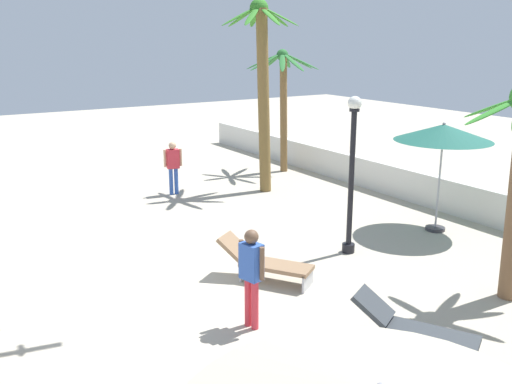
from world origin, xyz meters
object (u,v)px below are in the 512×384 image
Objects in this scene: lounge_chair_1 at (414,328)px; guest_0 at (173,163)px; lounge_chair_2 at (265,262)px; guest_1 at (251,269)px; palm_tree_3 at (262,76)px; lamp_post_0 at (352,171)px; palm_tree_0 at (283,91)px; patio_umbrella_2 at (443,133)px.

guest_0 is at bearing 176.01° from lounge_chair_1.
guest_1 is at bearing -39.66° from lounge_chair_2.
guest_0 is at bearing 170.33° from lounge_chair_2.
palm_tree_3 reaches higher than guest_1.
lounge_chair_2 is at bearing -82.92° from lamp_post_0.
palm_tree_3 reaches higher than lounge_chair_1.
lounge_chair_2 is 7.02m from guest_0.
lounge_chair_1 is (11.24, -5.38, -2.44)m from palm_tree_0.
lamp_post_0 is 1.82× the size of lounge_chair_1.
guest_1 is (9.26, -7.05, -1.80)m from palm_tree_0.
palm_tree_0 is 8.29m from lamp_post_0.
palm_tree_3 is 10.44m from lounge_chair_1.
patio_umbrella_2 is at bearing -4.31° from palm_tree_0.
lamp_post_0 is 4.48m from lounge_chair_1.
lamp_post_0 is 2.14× the size of guest_0.
palm_tree_0 reaches higher than guest_1.
palm_tree_0 is 5.10m from guest_0.
guest_1 is (1.46, -1.21, 0.64)m from lounge_chair_2.
palm_tree_0 reaches higher than lamp_post_0.
guest_1 is at bearing -64.17° from lamp_post_0.
guest_0 is (-10.34, 0.72, 0.58)m from lounge_chair_1.
palm_tree_0 is 0.74× the size of palm_tree_3.
guest_1 is (-1.98, -1.66, 0.64)m from lounge_chair_1.
lounge_chair_1 is at bearing -25.60° from palm_tree_0.
palm_tree_0 is at bearing 142.71° from guest_1.
palm_tree_3 is 3.02× the size of lounge_chair_1.
patio_umbrella_2 is 6.86m from guest_1.
lamp_post_0 is (7.50, -3.41, -0.98)m from palm_tree_0.
patio_umbrella_2 is at bearing 93.24° from lounge_chair_2.
lounge_chair_2 is 2.00m from guest_1.
lamp_post_0 reaches higher than lounge_chair_2.
palm_tree_3 is 3.76m from guest_0.
lounge_chair_2 is 1.10× the size of guest_1.
patio_umbrella_2 is at bearing 105.17° from guest_1.
guest_0 is (0.90, -4.66, -1.86)m from palm_tree_0.
patio_umbrella_2 is at bearing 89.93° from lamp_post_0.
lamp_post_0 reaches higher than guest_0.
palm_tree_0 reaches higher than lounge_chair_1.
guest_1 is at bearing -139.96° from lounge_chair_1.
patio_umbrella_2 is 1.42× the size of lounge_chair_1.
palm_tree_0 is at bearing 175.69° from patio_umbrella_2.
lounge_chair_1 is (3.74, -1.97, -1.46)m from lamp_post_0.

